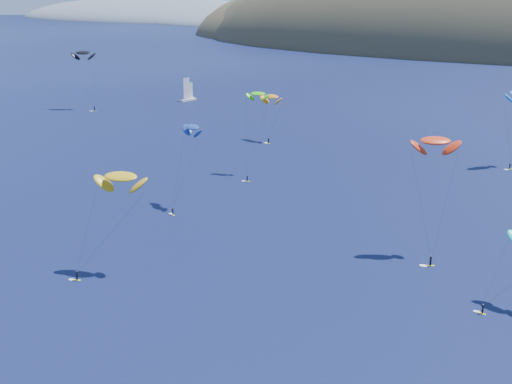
{
  "coord_description": "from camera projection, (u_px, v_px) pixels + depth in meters",
  "views": [
    {
      "loc": [
        53.65,
        -50.02,
        52.88
      ],
      "look_at": [
        -8.68,
        80.0,
        9.0
      ],
      "focal_mm": 50.0,
      "sensor_mm": 36.0,
      "label": 1
    }
  ],
  "objects": [
    {
      "name": "kitesurfer_10",
      "position": [
        192.0,
        127.0,
        166.63
      ],
      "size": [
        8.07,
        13.25,
        20.97
      ],
      "rotation": [
        0.0,
        0.0,
        -0.53
      ],
      "color": "yellow",
      "rests_on": "ground"
    },
    {
      "name": "headland",
      "position": [
        175.0,
        21.0,
        912.92
      ],
      "size": [
        460.0,
        250.0,
        60.0
      ],
      "color": "slate",
      "rests_on": "ground"
    },
    {
      "name": "kitesurfer_2",
      "position": [
        121.0,
        177.0,
        128.76
      ],
      "size": [
        10.74,
        11.79,
        20.74
      ],
      "rotation": [
        0.0,
        0.0,
        0.23
      ],
      "color": "yellow",
      "rests_on": "ground"
    },
    {
      "name": "sailboat",
      "position": [
        188.0,
        99.0,
        313.73
      ],
      "size": [
        9.7,
        8.69,
        11.57
      ],
      "rotation": [
        0.0,
        0.0,
        -0.34
      ],
      "color": "white",
      "rests_on": "ground"
    },
    {
      "name": "kitesurfer_9",
      "position": [
        436.0,
        141.0,
        135.98
      ],
      "size": [
        10.01,
        11.63,
        25.22
      ],
      "rotation": [
        0.0,
        0.0,
        0.42
      ],
      "color": "yellow",
      "rests_on": "ground"
    },
    {
      "name": "kitesurfer_12",
      "position": [
        83.0,
        53.0,
        289.35
      ],
      "size": [
        13.04,
        8.38,
        25.57
      ],
      "rotation": [
        0.0,
        0.0,
        0.42
      ],
      "color": "yellow",
      "rests_on": "ground"
    },
    {
      "name": "kitesurfer_1",
      "position": [
        271.0,
        97.0,
        234.76
      ],
      "size": [
        9.28,
        8.63,
        17.06
      ],
      "rotation": [
        0.0,
        0.0,
        -0.27
      ],
      "color": "yellow",
      "rests_on": "ground"
    },
    {
      "name": "kitesurfer_3",
      "position": [
        258.0,
        94.0,
        193.82
      ],
      "size": [
        6.72,
        12.36,
        23.83
      ],
      "rotation": [
        0.0,
        0.0,
        0.22
      ],
      "color": "yellow",
      "rests_on": "ground"
    }
  ]
}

